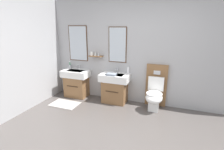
{
  "coord_description": "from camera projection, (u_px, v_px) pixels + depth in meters",
  "views": [
    {
      "loc": [
        0.67,
        -1.99,
        1.82
      ],
      "look_at": [
        -0.63,
        1.51,
        0.76
      ],
      "focal_mm": 27.19,
      "sensor_mm": 36.0,
      "label": 1
    }
  ],
  "objects": [
    {
      "name": "toilet",
      "position": [
        155.0,
        93.0,
        3.86
      ],
      "size": [
        0.48,
        0.62,
        1.0
      ],
      "color": "brown",
      "rests_on": "ground"
    },
    {
      "name": "wall_back",
      "position": [
        144.0,
        50.0,
        3.96
      ],
      "size": [
        4.95,
        0.27,
        2.59
      ],
      "color": "#A8A8AA",
      "rests_on": "ground"
    },
    {
      "name": "tap_on_left_sink",
      "position": [
        79.0,
        66.0,
        4.6
      ],
      "size": [
        0.03,
        0.13,
        0.11
      ],
      "color": "silver",
      "rests_on": "vanity_sink_left"
    },
    {
      "name": "bath_mat",
      "position": [
        65.0,
        104.0,
        4.15
      ],
      "size": [
        0.68,
        0.44,
        0.01
      ],
      "primitive_type": "cube",
      "color": "#9E9993",
      "rests_on": "ground"
    },
    {
      "name": "soap_dispenser",
      "position": [
        128.0,
        70.0,
        4.13
      ],
      "size": [
        0.06,
        0.06,
        0.19
      ],
      "color": "white",
      "rests_on": "vanity_sink_right"
    },
    {
      "name": "toothbrush_cup",
      "position": [
        70.0,
        66.0,
        4.68
      ],
      "size": [
        0.07,
        0.07,
        0.2
      ],
      "color": "silver",
      "rests_on": "vanity_sink_left"
    },
    {
      "name": "vanity_sink_left",
      "position": [
        77.0,
        82.0,
        4.56
      ],
      "size": [
        0.71,
        0.45,
        0.72
      ],
      "color": "brown",
      "rests_on": "ground"
    },
    {
      "name": "vanity_sink_right",
      "position": [
        115.0,
        87.0,
        4.19
      ],
      "size": [
        0.71,
        0.45,
        0.72
      ],
      "color": "brown",
      "rests_on": "ground"
    },
    {
      "name": "folded_hand_towel",
      "position": [
        112.0,
        74.0,
        4.0
      ],
      "size": [
        0.22,
        0.16,
        0.04
      ],
      "primitive_type": "cube",
      "color": "gray",
      "rests_on": "vanity_sink_right"
    },
    {
      "name": "tap_on_right_sink",
      "position": [
        117.0,
        70.0,
        4.23
      ],
      "size": [
        0.03,
        0.13,
        0.11
      ],
      "color": "silver",
      "rests_on": "vanity_sink_right"
    }
  ]
}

